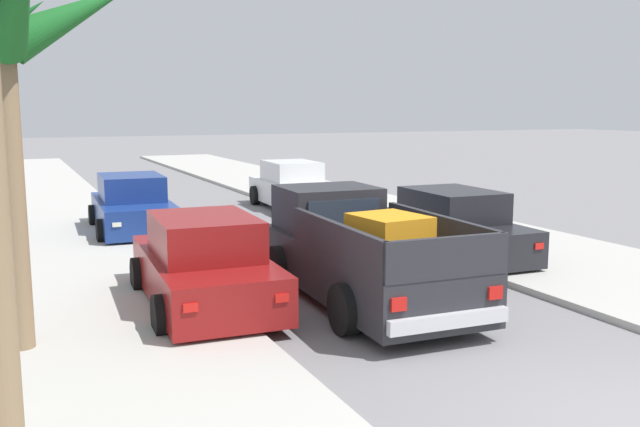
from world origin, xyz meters
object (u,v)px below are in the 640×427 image
at_px(car_right_mid, 204,265).
at_px(car_left_far, 132,207).
at_px(pickup_truck, 360,254).
at_px(car_right_near, 292,187).
at_px(palm_tree_right_fore, 3,31).
at_px(car_left_near, 450,227).

height_order(car_right_mid, car_left_far, same).
distance_m(pickup_truck, car_left_far, 8.40).
relative_size(car_right_near, car_right_mid, 1.00).
height_order(car_right_near, car_right_mid, same).
height_order(pickup_truck, car_left_far, pickup_truck).
relative_size(car_right_near, palm_tree_right_fore, 0.84).
xyz_separation_m(car_right_near, palm_tree_right_fore, (-8.42, -11.01, 3.48)).
bearing_deg(car_left_near, pickup_truck, -149.06).
bearing_deg(car_right_mid, palm_tree_right_fore, -159.34).
xyz_separation_m(car_left_near, car_right_mid, (-5.75, -1.31, 0.00)).
bearing_deg(pickup_truck, car_left_far, 106.81).
xyz_separation_m(car_right_near, car_right_mid, (-5.67, -9.97, 0.00)).
bearing_deg(car_right_mid, car_left_far, 89.23).
relative_size(car_right_mid, car_left_far, 1.00).
height_order(pickup_truck, palm_tree_right_fore, palm_tree_right_fore).
xyz_separation_m(car_right_mid, car_left_far, (0.10, 7.41, 0.00)).
bearing_deg(car_left_far, car_right_near, 24.70).
bearing_deg(car_right_near, palm_tree_right_fore, -127.41).
bearing_deg(palm_tree_right_fore, pickup_truck, 4.46).
distance_m(car_right_mid, car_left_far, 7.41).
distance_m(car_right_near, palm_tree_right_fore, 14.29).
xyz_separation_m(car_right_mid, palm_tree_right_fore, (-2.75, -1.04, 3.48)).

